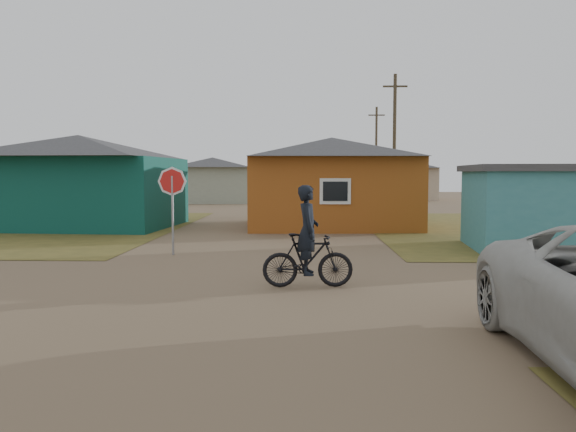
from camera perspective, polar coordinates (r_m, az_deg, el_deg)
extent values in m
plane|color=brown|center=(11.03, -5.20, -7.94)|extent=(120.00, 120.00, 0.00)
cube|color=#0B3E35|center=(26.11, -20.41, 2.24)|extent=(8.40, 6.54, 3.00)
pyramid|color=#313133|center=(26.13, -20.53, 6.63)|extent=(8.93, 7.08, 1.00)
cube|color=#984C17|center=(24.74, 4.43, 2.40)|extent=(7.21, 6.24, 3.00)
pyramid|color=#313133|center=(24.75, 4.46, 6.92)|extent=(7.72, 6.76, 0.90)
cube|color=silver|center=(21.71, 4.82, 2.52)|extent=(1.20, 0.06, 1.00)
cube|color=black|center=(21.68, 4.83, 2.52)|extent=(0.95, 0.04, 0.75)
cube|color=teal|center=(19.09, 27.09, 0.45)|extent=(6.39, 4.61, 2.40)
cube|color=#313133|center=(19.05, 27.23, 4.35)|extent=(6.71, 4.93, 0.20)
cube|color=gray|center=(45.30, -7.65, 3.14)|extent=(6.49, 5.60, 2.80)
pyramid|color=#313133|center=(45.29, -7.67, 5.42)|extent=(7.04, 6.15, 0.80)
cube|color=tan|center=(51.44, 11.39, 3.24)|extent=(6.41, 5.50, 2.80)
pyramid|color=#313133|center=(51.44, 11.42, 5.24)|extent=(6.95, 6.05, 0.80)
cube|color=gray|center=(58.73, -13.49, 3.29)|extent=(5.75, 5.28, 2.70)
pyramid|color=#313133|center=(58.72, -13.52, 4.95)|extent=(6.28, 5.81, 0.70)
cylinder|color=#473B2A|center=(33.15, 10.75, 7.16)|extent=(0.20, 0.20, 8.00)
cube|color=#473B2A|center=(33.47, 10.83, 12.81)|extent=(1.40, 0.10, 0.10)
cylinder|color=#473B2A|center=(49.12, 8.94, 6.26)|extent=(0.20, 0.20, 8.00)
cube|color=#473B2A|center=(49.34, 8.99, 10.09)|extent=(1.40, 0.10, 0.10)
cylinder|color=gray|center=(16.37, -11.64, 0.04)|extent=(0.07, 0.07, 2.27)
imported|color=black|center=(11.58, 2.02, -4.51)|extent=(1.89, 0.65, 1.12)
imported|color=black|center=(11.50, 2.03, -1.43)|extent=(0.48, 0.70, 1.84)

